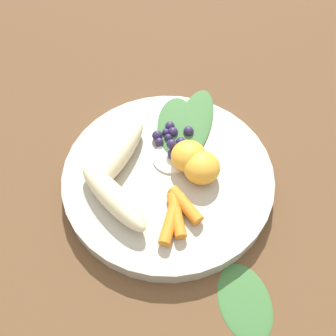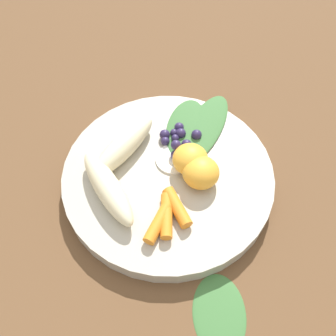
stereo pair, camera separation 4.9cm
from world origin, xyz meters
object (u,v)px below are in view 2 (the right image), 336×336
Objects in this scene: banana_peeled_right at (123,147)px; orange_segment_near at (190,159)px; bowl at (168,177)px; kale_leaf_stray at (219,313)px; banana_peeled_left at (108,188)px.

banana_peeled_right is 0.09m from orange_segment_near.
kale_leaf_stray is at bearing 103.65° from bowl.
banana_peeled_left is 0.11m from orange_segment_near.
banana_peeled_right is 2.60× the size of orange_segment_near.
bowl is 2.31× the size of banana_peeled_left.
orange_segment_near is at bearing 112.26° from banana_peeled_right.
banana_peeled_right reaches higher than bowl.
banana_peeled_right is at bearing 135.81° from banana_peeled_left.
orange_segment_near is (-0.10, -0.03, 0.00)m from banana_peeled_left.
banana_peeled_left is at bearing 17.53° from orange_segment_near.
banana_peeled_left is 1.00× the size of banana_peeled_right.
bowl is 6.01× the size of orange_segment_near.
orange_segment_near is at bearing -172.43° from kale_leaf_stray.
orange_segment_near reaches higher than kale_leaf_stray.
bowl is 0.04m from orange_segment_near.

